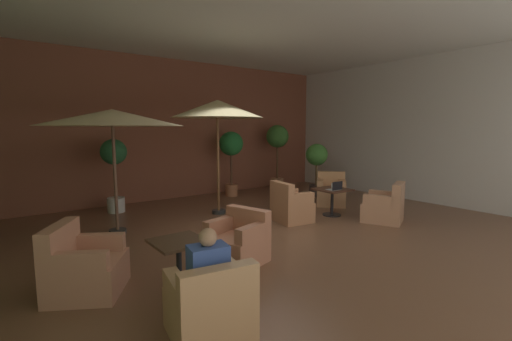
{
  "coord_description": "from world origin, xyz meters",
  "views": [
    {
      "loc": [
        -4.17,
        -5.22,
        2.0
      ],
      "look_at": [
        0.0,
        0.43,
        1.16
      ],
      "focal_mm": 24.39,
      "sensor_mm": 36.0,
      "label": 1
    }
  ],
  "objects_px": {
    "patio_umbrella_center_beige": "(112,118)",
    "potted_tree_left_corner": "(317,161)",
    "armchair_front_right_north": "(238,242)",
    "potted_tree_mid_left": "(114,163)",
    "iced_drink_cup": "(333,186)",
    "potted_tree_mid_right": "(277,144)",
    "cafe_table_front_right": "(179,254)",
    "armchair_front_right_south": "(210,306)",
    "armchair_front_left_east": "(385,207)",
    "armchair_front_left_south": "(331,192)",
    "armchair_front_right_east": "(84,268)",
    "patron_blue_shirt": "(208,266)",
    "cafe_table_front_left": "(332,195)",
    "patio_umbrella_tall_red": "(217,110)",
    "potted_tree_right_corner": "(231,149)",
    "open_laptop": "(335,188)",
    "armchair_front_left_north": "(291,207)"
  },
  "relations": [
    {
      "from": "armchair_front_right_east",
      "to": "potted_tree_left_corner",
      "type": "distance_m",
      "value": 7.39
    },
    {
      "from": "cafe_table_front_left",
      "to": "iced_drink_cup",
      "type": "bearing_deg",
      "value": 34.37
    },
    {
      "from": "armchair_front_right_north",
      "to": "potted_tree_mid_right",
      "type": "distance_m",
      "value": 6.35
    },
    {
      "from": "cafe_table_front_right",
      "to": "armchair_front_right_south",
      "type": "distance_m",
      "value": 1.14
    },
    {
      "from": "patio_umbrella_center_beige",
      "to": "potted_tree_mid_left",
      "type": "xyz_separation_m",
      "value": [
        0.45,
        1.81,
        -1.0
      ]
    },
    {
      "from": "armchair_front_right_north",
      "to": "patio_umbrella_tall_red",
      "type": "relative_size",
      "value": 0.35
    },
    {
      "from": "patio_umbrella_tall_red",
      "to": "open_laptop",
      "type": "relative_size",
      "value": 8.23
    },
    {
      "from": "cafe_table_front_right",
      "to": "potted_tree_right_corner",
      "type": "distance_m",
      "value": 6.16
    },
    {
      "from": "patio_umbrella_center_beige",
      "to": "iced_drink_cup",
      "type": "bearing_deg",
      "value": -17.58
    },
    {
      "from": "patio_umbrella_tall_red",
      "to": "potted_tree_right_corner",
      "type": "xyz_separation_m",
      "value": [
        1.41,
        1.65,
        -1.04
      ]
    },
    {
      "from": "cafe_table_front_left",
      "to": "open_laptop",
      "type": "xyz_separation_m",
      "value": [
        -0.07,
        -0.15,
        0.21
      ]
    },
    {
      "from": "patron_blue_shirt",
      "to": "open_laptop",
      "type": "distance_m",
      "value": 5.07
    },
    {
      "from": "open_laptop",
      "to": "armchair_front_right_south",
      "type": "bearing_deg",
      "value": -152.58
    },
    {
      "from": "iced_drink_cup",
      "to": "potted_tree_mid_left",
      "type": "bearing_deg",
      "value": 141.38
    },
    {
      "from": "armchair_front_left_north",
      "to": "patio_umbrella_center_beige",
      "type": "xyz_separation_m",
      "value": [
        -3.26,
        1.34,
        1.87
      ]
    },
    {
      "from": "potted_tree_right_corner",
      "to": "potted_tree_left_corner",
      "type": "bearing_deg",
      "value": -35.81
    },
    {
      "from": "armchair_front_left_north",
      "to": "armchair_front_left_south",
      "type": "height_order",
      "value": "armchair_front_left_north"
    },
    {
      "from": "cafe_table_front_left",
      "to": "patio_umbrella_center_beige",
      "type": "height_order",
      "value": "patio_umbrella_center_beige"
    },
    {
      "from": "patio_umbrella_tall_red",
      "to": "open_laptop",
      "type": "distance_m",
      "value": 3.23
    },
    {
      "from": "patron_blue_shirt",
      "to": "armchair_front_right_north",
      "type": "bearing_deg",
      "value": 47.77
    },
    {
      "from": "armchair_front_left_north",
      "to": "potted_tree_right_corner",
      "type": "bearing_deg",
      "value": 80.58
    },
    {
      "from": "armchair_front_right_north",
      "to": "patio_umbrella_center_beige",
      "type": "relative_size",
      "value": 0.36
    },
    {
      "from": "patio_umbrella_center_beige",
      "to": "potted_tree_mid_right",
      "type": "xyz_separation_m",
      "value": [
        5.51,
        1.81,
        -0.68
      ]
    },
    {
      "from": "potted_tree_right_corner",
      "to": "armchair_front_right_south",
      "type": "bearing_deg",
      "value": -124.14
    },
    {
      "from": "open_laptop",
      "to": "potted_tree_mid_left",
      "type": "bearing_deg",
      "value": 138.25
    },
    {
      "from": "armchair_front_right_north",
      "to": "potted_tree_mid_left",
      "type": "distance_m",
      "value": 4.51
    },
    {
      "from": "patio_umbrella_tall_red",
      "to": "potted_tree_mid_left",
      "type": "bearing_deg",
      "value": 140.69
    },
    {
      "from": "potted_tree_right_corner",
      "to": "iced_drink_cup",
      "type": "height_order",
      "value": "potted_tree_right_corner"
    },
    {
      "from": "armchair_front_right_east",
      "to": "iced_drink_cup",
      "type": "xyz_separation_m",
      "value": [
        5.5,
        0.88,
        0.36
      ]
    },
    {
      "from": "open_laptop",
      "to": "armchair_front_right_east",
      "type": "bearing_deg",
      "value": -173.01
    },
    {
      "from": "iced_drink_cup",
      "to": "patio_umbrella_tall_red",
      "type": "bearing_deg",
      "value": 142.02
    },
    {
      "from": "armchair_front_left_south",
      "to": "patron_blue_shirt",
      "type": "relative_size",
      "value": 1.59
    },
    {
      "from": "armchair_front_right_north",
      "to": "potted_tree_left_corner",
      "type": "bearing_deg",
      "value": 31.83
    },
    {
      "from": "armchair_front_left_east",
      "to": "open_laptop",
      "type": "bearing_deg",
      "value": 121.34
    },
    {
      "from": "potted_tree_left_corner",
      "to": "iced_drink_cup",
      "type": "height_order",
      "value": "potted_tree_left_corner"
    },
    {
      "from": "patio_umbrella_center_beige",
      "to": "open_laptop",
      "type": "distance_m",
      "value": 4.87
    },
    {
      "from": "armchair_front_left_east",
      "to": "potted_tree_mid_right",
      "type": "xyz_separation_m",
      "value": [
        0.63,
        4.37,
        1.2
      ]
    },
    {
      "from": "patio_umbrella_center_beige",
      "to": "patron_blue_shirt",
      "type": "relative_size",
      "value": 3.99
    },
    {
      "from": "armchair_front_left_south",
      "to": "armchair_front_left_east",
      "type": "bearing_deg",
      "value": -101.37
    },
    {
      "from": "armchair_front_left_south",
      "to": "armchair_front_left_north",
      "type": "bearing_deg",
      "value": -162.6
    },
    {
      "from": "armchair_front_left_south",
      "to": "armchair_front_right_east",
      "type": "bearing_deg",
      "value": -165.74
    },
    {
      "from": "patio_umbrella_center_beige",
      "to": "potted_tree_mid_right",
      "type": "height_order",
      "value": "patio_umbrella_center_beige"
    },
    {
      "from": "patio_umbrella_center_beige",
      "to": "potted_tree_left_corner",
      "type": "xyz_separation_m",
      "value": [
        5.85,
        0.39,
        -1.14
      ]
    },
    {
      "from": "cafe_table_front_right",
      "to": "potted_tree_mid_right",
      "type": "bearing_deg",
      "value": 40.33
    },
    {
      "from": "armchair_front_right_east",
      "to": "patron_blue_shirt",
      "type": "bearing_deg",
      "value": -63.85
    },
    {
      "from": "cafe_table_front_left",
      "to": "cafe_table_front_right",
      "type": "relative_size",
      "value": 1.17
    },
    {
      "from": "cafe_table_front_left",
      "to": "armchair_front_left_east",
      "type": "xyz_separation_m",
      "value": [
        0.48,
        -1.06,
        -0.15
      ]
    },
    {
      "from": "potted_tree_mid_left",
      "to": "open_laptop",
      "type": "bearing_deg",
      "value": -41.75
    },
    {
      "from": "cafe_table_front_left",
      "to": "armchair_front_right_north",
      "type": "height_order",
      "value": "armchair_front_right_north"
    },
    {
      "from": "armchair_front_right_east",
      "to": "patio_umbrella_tall_red",
      "type": "bearing_deg",
      "value": 36.87
    }
  ]
}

